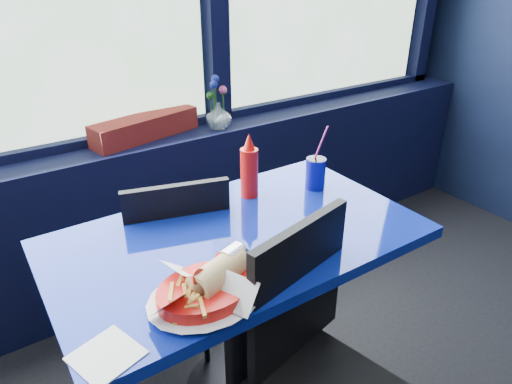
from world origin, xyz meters
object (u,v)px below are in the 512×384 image
(near_table, at_px, (238,278))
(ketchup_bottle, at_px, (249,169))
(food_basket, at_px, (208,288))
(chair_near_back, at_px, (164,262))
(soda_cup, at_px, (315,173))
(chair_near_front, at_px, (313,361))
(flower_vase, at_px, (218,113))
(planter_box, at_px, (145,127))

(near_table, distance_m, ketchup_bottle, 0.40)
(food_basket, bearing_deg, chair_near_back, 86.67)
(food_basket, relative_size, soda_cup, 1.15)
(chair_near_front, distance_m, ketchup_bottle, 0.71)
(flower_vase, xyz_separation_m, ketchup_bottle, (-0.22, -0.61, -0.02))
(near_table, relative_size, chair_near_front, 1.31)
(near_table, height_order, ketchup_bottle, ketchup_bottle)
(planter_box, bearing_deg, near_table, -106.08)
(planter_box, bearing_deg, chair_near_back, -121.47)
(flower_vase, bearing_deg, soda_cup, -87.30)
(near_table, distance_m, chair_near_front, 0.40)
(chair_near_back, height_order, flower_vase, flower_vase)
(near_table, distance_m, chair_near_back, 0.36)
(chair_near_back, relative_size, soda_cup, 3.35)
(chair_near_front, xyz_separation_m, soda_cup, (0.43, 0.52, 0.29))
(flower_vase, bearing_deg, chair_near_back, -137.76)
(flower_vase, relative_size, food_basket, 0.88)
(soda_cup, bearing_deg, ketchup_bottle, 160.90)
(chair_near_back, relative_size, food_basket, 2.90)
(flower_vase, bearing_deg, near_table, -116.01)
(food_basket, distance_m, soda_cup, 0.75)
(food_basket, bearing_deg, chair_near_front, -28.36)
(near_table, distance_m, planter_box, 0.94)
(planter_box, relative_size, ketchup_bottle, 2.11)
(chair_near_front, distance_m, flower_vase, 1.33)
(near_table, height_order, chair_near_front, chair_near_front)
(near_table, height_order, chair_near_back, chair_near_back)
(chair_near_back, distance_m, planter_box, 0.70)
(ketchup_bottle, distance_m, soda_cup, 0.27)
(near_table, xyz_separation_m, chair_near_back, (-0.14, 0.33, -0.07))
(food_basket, xyz_separation_m, ketchup_bottle, (0.42, 0.44, 0.07))
(chair_near_back, height_order, planter_box, planter_box)
(flower_vase, xyz_separation_m, soda_cup, (0.03, -0.70, -0.07))
(near_table, bearing_deg, chair_near_front, -89.29)
(soda_cup, bearing_deg, food_basket, -152.11)
(chair_near_front, relative_size, ketchup_bottle, 3.69)
(chair_near_back, bearing_deg, food_basket, 96.44)
(chair_near_back, bearing_deg, soda_cup, 176.09)
(chair_near_front, bearing_deg, flower_vase, 59.32)
(chair_near_back, height_order, food_basket, chair_near_back)
(flower_vase, height_order, soda_cup, flower_vase)
(chair_near_back, height_order, soda_cup, soda_cup)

